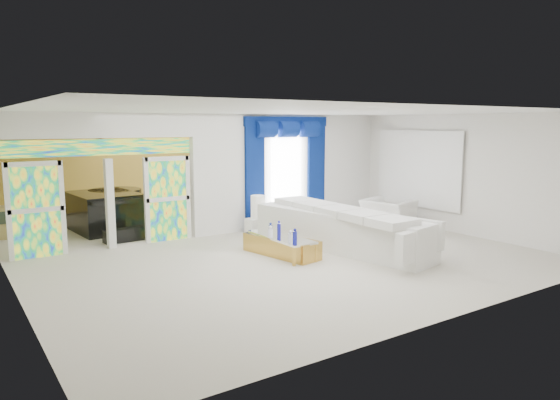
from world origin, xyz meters
TOP-DOWN VIEW (x-y plane):
  - floor at (0.00, 0.00)m, footprint 12.00×12.00m
  - dividing_wall at (2.15, 1.00)m, footprint 5.70×0.18m
  - dividing_header at (-2.85, 1.00)m, footprint 4.30×0.18m
  - stained_panel_left at (-4.28, 1.00)m, footprint 0.95×0.04m
  - stained_panel_right at (-1.42, 1.00)m, footprint 0.95×0.04m
  - stained_transom at (-2.85, 1.00)m, footprint 4.00×0.05m
  - window_pane at (1.90, 0.90)m, footprint 1.00×0.02m
  - blue_drape_left at (0.90, 0.87)m, footprint 0.55×0.10m
  - blue_drape_right at (2.90, 0.87)m, footprint 0.55×0.10m
  - blue_pelmet at (1.90, 0.87)m, footprint 2.60×0.12m
  - wall_mirror at (4.94, -1.00)m, footprint 0.04×2.70m
  - gold_curtains at (0.00, 5.90)m, footprint 9.70×0.12m
  - white_sofa at (1.36, -1.97)m, footprint 1.75×4.45m
  - coffee_table at (0.01, -1.67)m, footprint 0.92×1.86m
  - console_table at (1.03, 0.44)m, footprint 1.20×0.39m
  - table_lamp at (0.73, 0.44)m, footprint 0.36×0.36m
  - armchair at (3.92, -0.95)m, footprint 1.32×1.43m
  - grand_piano at (-2.35, 3.07)m, footprint 1.64×2.06m
  - piano_bench at (-2.35, 1.47)m, footprint 0.94×0.43m
  - tv_console at (-4.67, 3.47)m, footprint 0.56×0.51m
  - chandelier at (-2.30, 3.40)m, footprint 0.60×0.60m
  - decanters at (0.01, -1.68)m, footprint 0.18×1.06m

SIDE VIEW (x-z plane):
  - floor at x=0.00m, z-range 0.00..0.00m
  - piano_bench at x=-2.35m, z-range 0.00..0.31m
  - coffee_table at x=0.01m, z-range 0.00..0.40m
  - console_table at x=1.03m, z-range 0.00..0.40m
  - tv_console at x=-4.67m, z-range 0.00..0.78m
  - armchair at x=3.92m, z-range 0.00..0.78m
  - white_sofa at x=1.36m, z-range 0.00..0.83m
  - decanters at x=0.01m, z-range 0.35..0.63m
  - grand_piano at x=-2.35m, z-range 0.00..0.99m
  - table_lamp at x=0.73m, z-range 0.40..0.98m
  - stained_panel_left at x=-4.28m, z-range 0.00..2.00m
  - stained_panel_right at x=-1.42m, z-range 0.00..2.00m
  - blue_drape_left at x=0.90m, z-range 0.00..2.80m
  - blue_drape_right at x=2.90m, z-range 0.00..2.80m
  - window_pane at x=1.90m, z-range 0.30..2.60m
  - dividing_wall at x=2.15m, z-range 0.00..3.00m
  - gold_curtains at x=0.00m, z-range 0.05..2.95m
  - wall_mirror at x=4.94m, z-range 0.60..2.50m
  - stained_transom at x=-2.85m, z-range 2.08..2.42m
  - chandelier at x=-2.30m, z-range 2.35..2.95m
  - dividing_header at x=-2.85m, z-range 2.45..3.00m
  - blue_pelmet at x=1.90m, z-range 2.69..2.94m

